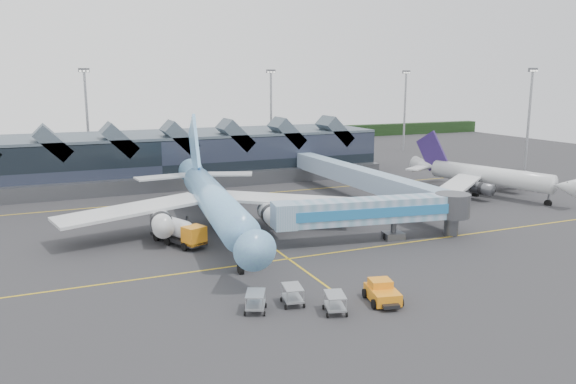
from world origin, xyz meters
name	(u,v)px	position (x,y,z in m)	size (l,w,h in m)	color
ground	(263,241)	(0.00, 0.00, 0.00)	(260.00, 260.00, 0.00)	#2C2C2F
taxi_stripes	(238,222)	(0.00, 10.00, 0.01)	(120.00, 60.00, 0.01)	gold
tree_line_far	(132,140)	(0.00, 110.00, 2.00)	(260.00, 4.00, 4.00)	black
terminal	(152,157)	(-5.07, 47.35, 4.88)	(90.00, 22.25, 12.52)	black
light_masts	(250,112)	(21.00, 62.80, 12.49)	(132.40, 42.56, 22.45)	gray
main_airliner	(213,199)	(-4.48, 6.79, 4.41)	(40.38, 46.74, 15.01)	#73A3E9
regional_jet	(484,175)	(46.24, 11.69, 3.41)	(27.62, 30.84, 10.76)	silver
jet_bridge	(386,211)	(14.27, -5.84, 3.79)	(26.07, 7.55, 5.60)	#6A97B1
fuel_truck	(176,230)	(-10.22, 3.12, 1.78)	(5.52, 9.27, 3.17)	black
pushback_tug	(382,293)	(2.85, -22.89, 0.87)	(3.49, 4.73, 1.93)	orange
baggage_carts	(294,299)	(-5.22, -21.30, 0.98)	(8.67, 5.96, 1.75)	#999DA2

